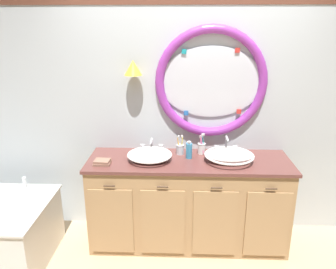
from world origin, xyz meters
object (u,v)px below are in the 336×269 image
at_px(toothbrush_holder_left, 180,149).
at_px(soap_dispenser, 189,150).
at_px(sink_basin_left, 150,155).
at_px(folded_hand_towel, 102,162).
at_px(sink_basin_right, 229,156).
at_px(toothbrush_holder_right, 202,148).

xyz_separation_m(toothbrush_holder_left, soap_dispenser, (0.08, -0.10, 0.02)).
relative_size(sink_basin_left, toothbrush_holder_left, 2.13).
height_order(sink_basin_left, toothbrush_holder_left, toothbrush_holder_left).
bearing_deg(folded_hand_towel, sink_basin_right, 5.46).
relative_size(toothbrush_holder_left, folded_hand_towel, 1.30).
distance_m(toothbrush_holder_left, toothbrush_holder_right, 0.21).
distance_m(sink_basin_left, soap_dispenser, 0.37).
distance_m(sink_basin_left, toothbrush_holder_right, 0.53).
relative_size(sink_basin_left, toothbrush_holder_right, 1.96).
height_order(toothbrush_holder_left, toothbrush_holder_right, toothbrush_holder_right).
bearing_deg(toothbrush_holder_right, folded_hand_towel, -161.91).
relative_size(sink_basin_right, folded_hand_towel, 3.04).
bearing_deg(sink_basin_right, folded_hand_towel, -174.54).
bearing_deg(toothbrush_holder_right, sink_basin_right, -37.65).
xyz_separation_m(sink_basin_right, folded_hand_towel, (-1.17, -0.11, -0.04)).
distance_m(toothbrush_holder_right, folded_hand_towel, 0.97).
height_order(toothbrush_holder_left, folded_hand_towel, toothbrush_holder_left).
bearing_deg(folded_hand_towel, soap_dispenser, 12.78).
bearing_deg(folded_hand_towel, toothbrush_holder_left, 21.43).
relative_size(sink_basin_right, toothbrush_holder_right, 2.14).
distance_m(soap_dispenser, folded_hand_towel, 0.81).
xyz_separation_m(sink_basin_left, sink_basin_right, (0.74, -0.00, 0.01)).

